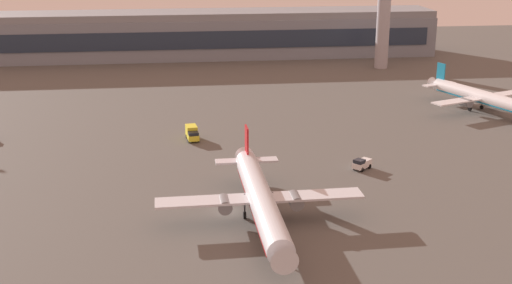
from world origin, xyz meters
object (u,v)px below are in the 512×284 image
airplane_taxiway_distant (482,98)px  maintenance_van (362,164)px  airplane_far_stand (260,199)px  catering_truck (192,133)px

airplane_taxiway_distant → maintenance_van: 57.31m
airplane_taxiway_distant → airplane_far_stand: bearing=22.5°
airplane_far_stand → catering_truck: airplane_far_stand is taller
airplane_far_stand → maintenance_van: bearing=-136.3°
airplane_far_stand → catering_truck: size_ratio=7.31×
airplane_far_stand → maintenance_van: 32.46m
airplane_far_stand → airplane_taxiway_distant: 89.55m
airplane_taxiway_distant → maintenance_van: size_ratio=8.48×
catering_truck → maintenance_van: (32.49, -23.50, -0.40)m
airplane_taxiway_distant → maintenance_van: airplane_taxiway_distant is taller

